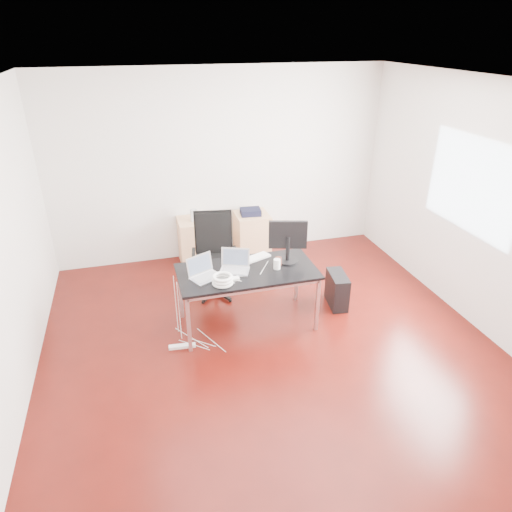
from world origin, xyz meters
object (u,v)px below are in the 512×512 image
object	(u,v)px
office_chair	(214,250)
pc_tower	(337,290)
filing_cabinet_right	(252,235)
desk	(247,274)
filing_cabinet_left	(196,241)

from	to	relation	value
office_chair	pc_tower	size ratio (longest dim) A/B	2.40
office_chair	filing_cabinet_right	size ratio (longest dim) A/B	1.54
office_chair	pc_tower	distance (m)	1.68
desk	filing_cabinet_right	world-z (taller)	desk
filing_cabinet_right	pc_tower	size ratio (longest dim) A/B	1.56
filing_cabinet_right	pc_tower	xyz separation A→B (m)	(0.68, -1.68, -0.13)
desk	filing_cabinet_right	size ratio (longest dim) A/B	2.29
filing_cabinet_left	filing_cabinet_right	xyz separation A→B (m)	(0.87, 0.00, 0.00)
office_chair	filing_cabinet_left	size ratio (longest dim) A/B	1.54
desk	pc_tower	distance (m)	1.30
filing_cabinet_left	pc_tower	size ratio (longest dim) A/B	1.56
filing_cabinet_left	pc_tower	world-z (taller)	filing_cabinet_left
filing_cabinet_left	pc_tower	distance (m)	2.29
filing_cabinet_right	pc_tower	distance (m)	1.82
office_chair	filing_cabinet_right	world-z (taller)	office_chair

